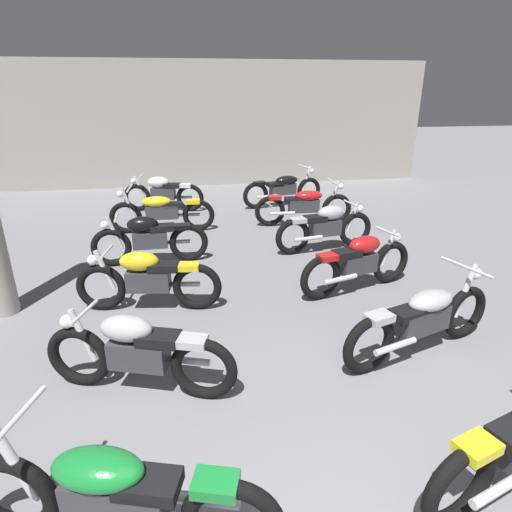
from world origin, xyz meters
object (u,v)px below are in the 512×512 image
object	(u,v)px
motorcycle_left_row_3	(149,238)
motorcycle_left_row_4	(161,211)
motorcycle_right_row_3	(326,227)
motorcycle_right_row_4	(304,205)
motorcycle_left_row_0	(115,494)
motorcycle_right_row_1	(423,318)
motorcycle_right_row_2	(358,262)
motorcycle_left_row_1	(138,352)
motorcycle_left_row_2	(148,279)
motorcycle_right_row_5	(283,188)
motorcycle_left_row_5	(163,193)

from	to	relation	value
motorcycle_left_row_3	motorcycle_left_row_4	xyz separation A→B (m)	(0.14, 1.74, -0.01)
motorcycle_right_row_3	motorcycle_right_row_4	size ratio (longest dim) A/B	0.90
motorcycle_left_row_0	motorcycle_right_row_1	distance (m)	3.56
motorcycle_right_row_2	motorcycle_right_row_4	world-z (taller)	motorcycle_right_row_4
motorcycle_left_row_1	motorcycle_left_row_2	world-z (taller)	same
motorcycle_right_row_1	motorcycle_left_row_2	bearing A→B (deg)	153.06
motorcycle_left_row_2	motorcycle_right_row_5	xyz separation A→B (m)	(3.05, 5.10, -0.01)
motorcycle_right_row_2	motorcycle_right_row_3	world-z (taller)	same
motorcycle_right_row_3	motorcycle_right_row_4	distance (m)	1.60
motorcycle_left_row_4	motorcycle_right_row_5	size ratio (longest dim) A/B	1.01
motorcycle_left_row_3	motorcycle_left_row_4	bearing A→B (deg)	85.44
motorcycle_left_row_0	motorcycle_right_row_5	distance (m)	8.96
motorcycle_left_row_4	motorcycle_right_row_1	bearing A→B (deg)	-58.67
motorcycle_left_row_0	motorcycle_left_row_4	distance (m)	6.76
motorcycle_left_row_2	motorcycle_right_row_1	size ratio (longest dim) A/B	0.94
motorcycle_right_row_3	motorcycle_right_row_5	world-z (taller)	motorcycle_right_row_5
motorcycle_left_row_2	motorcycle_right_row_2	bearing A→B (deg)	1.83
motorcycle_right_row_1	motorcycle_right_row_4	size ratio (longest dim) A/B	0.96
motorcycle_right_row_2	motorcycle_right_row_4	distance (m)	3.34
motorcycle_left_row_1	motorcycle_right_row_4	distance (m)	6.03
motorcycle_left_row_4	motorcycle_left_row_5	bearing A→B (deg)	90.92
motorcycle_left_row_1	motorcycle_left_row_3	world-z (taller)	same
motorcycle_right_row_1	motorcycle_left_row_5	bearing A→B (deg)	114.76
motorcycle_right_row_3	motorcycle_right_row_4	xyz separation A→B (m)	(0.04, 1.60, -0.01)
motorcycle_left_row_3	motorcycle_right_row_2	distance (m)	3.50
motorcycle_left_row_2	motorcycle_left_row_4	xyz separation A→B (m)	(0.06, 3.43, -0.01)
motorcycle_left_row_0	motorcycle_right_row_3	xyz separation A→B (m)	(3.09, 5.15, 0.01)
motorcycle_left_row_3	motorcycle_right_row_3	world-z (taller)	same
motorcycle_right_row_3	motorcycle_left_row_2	bearing A→B (deg)	-149.44
motorcycle_left_row_0	motorcycle_left_row_5	distance (m)	8.42
motorcycle_left_row_3	motorcycle_right_row_3	xyz separation A→B (m)	(3.18, 0.13, 0.00)
motorcycle_left_row_1	motorcycle_right_row_5	bearing A→B (deg)	66.12
motorcycle_left_row_0	motorcycle_right_row_1	bearing A→B (deg)	29.29
motorcycle_left_row_4	motorcycle_right_row_1	distance (m)	5.87
motorcycle_right_row_4	motorcycle_left_row_5	bearing A→B (deg)	151.75
motorcycle_right_row_2	motorcycle_left_row_3	bearing A→B (deg)	152.82
motorcycle_left_row_3	motorcycle_right_row_4	world-z (taller)	motorcycle_right_row_4
motorcycle_left_row_1	motorcycle_right_row_1	xyz separation A→B (m)	(3.09, 0.15, -0.01)
motorcycle_left_row_0	motorcycle_left_row_3	world-z (taller)	motorcycle_left_row_0
motorcycle_left_row_2	motorcycle_right_row_5	size ratio (longest dim) A/B	0.92
motorcycle_right_row_1	motorcycle_right_row_4	bearing A→B (deg)	89.76
motorcycle_left_row_3	motorcycle_left_row_5	world-z (taller)	same
motorcycle_left_row_3	motorcycle_right_row_5	world-z (taller)	motorcycle_right_row_5
motorcycle_left_row_1	motorcycle_left_row_3	xyz separation A→B (m)	(-0.10, 3.43, 0.00)
motorcycle_left_row_0	motorcycle_left_row_1	world-z (taller)	motorcycle_left_row_0
motorcycle_left_row_4	motorcycle_right_row_5	world-z (taller)	same
motorcycle_left_row_2	motorcycle_right_row_3	distance (m)	3.59
motorcycle_right_row_1	motorcycle_right_row_5	world-z (taller)	same
motorcycle_left_row_1	motorcycle_right_row_1	bearing A→B (deg)	2.84
motorcycle_left_row_5	motorcycle_right_row_4	size ratio (longest dim) A/B	0.90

